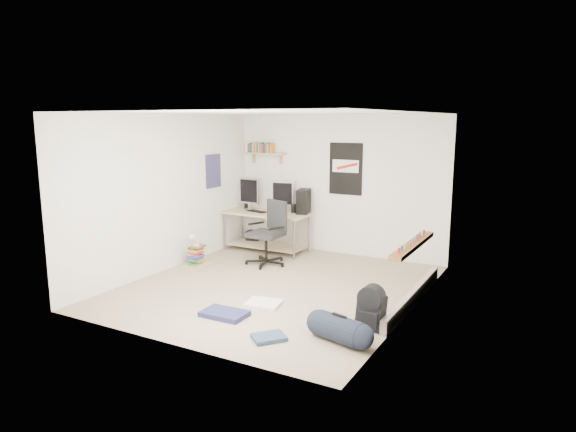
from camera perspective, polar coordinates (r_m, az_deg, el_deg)
The scene contains 26 objects.
floor at distance 7.60m, azimuth -1.41°, elevation -7.86°, with size 4.00×4.50×0.01m, color gray.
ceiling at distance 7.21m, azimuth -1.50°, elevation 11.42°, with size 4.00×4.50×0.01m, color white.
back_wall at distance 9.30m, azimuth 5.58°, elevation 3.44°, with size 4.00×0.01×2.50m, color silver.
left_wall at distance 8.48m, azimuth -13.25°, elevation 2.52°, with size 0.01×4.50×2.50m, color silver.
right_wall at distance 6.53m, azimuth 13.92°, elevation 0.13°, with size 0.01×4.50×2.50m, color silver.
desk at distance 9.53m, azimuth -2.43°, elevation -1.74°, with size 1.59×0.70×0.73m, color tan.
monitor_left at distance 9.72m, azimuth -4.32°, elevation 2.11°, with size 0.44×0.11×0.48m, color #BAB9BE.
monitor_right at distance 9.46m, azimuth -0.52°, elevation 1.80°, with size 0.41×0.10×0.45m, color #A8A8AD.
pc_tower at distance 9.35m, azimuth 1.73°, elevation 1.65°, with size 0.20×0.42×0.44m, color black.
keyboard at distance 9.51m, azimuth -3.49°, elevation 0.51°, with size 0.40×0.14×0.02m, color black.
speaker_left at distance 9.83m, azimuth -4.53°, elevation 1.30°, with size 0.09×0.09×0.18m, color black.
speaker_right at distance 9.38m, azimuth 0.69°, elevation 0.84°, with size 0.08×0.08×0.17m, color black.
office_chair at distance 8.61m, azimuth -2.46°, elevation -2.22°, with size 0.71×0.71×1.08m, color black.
wall_shelf at distance 9.81m, azimuth -2.49°, elevation 6.97°, with size 0.80×0.22×0.24m, color tan.
poster_back_wall at distance 9.18m, azimuth 6.42°, elevation 5.22°, with size 0.62×0.03×0.92m, color black.
poster_left_wall at distance 9.35m, azimuth -8.30°, elevation 4.97°, with size 0.02×0.42×0.60m, color navy.
window at distance 6.80m, azimuth 14.20°, elevation 2.24°, with size 0.10×1.50×1.26m, color brown.
baseboard_heater at distance 7.12m, azimuth 13.74°, elevation -8.66°, with size 0.08×2.50×0.18m, color #B7B2A8.
backpack at distance 6.16m, azimuth 9.22°, elevation -10.47°, with size 0.31×0.25×0.41m, color black.
duffel_bag at distance 5.79m, azimuth 5.70°, elevation -12.47°, with size 0.30×0.30×0.58m, color black.
tshirt at distance 6.88m, azimuth -2.73°, elevation -9.67°, with size 0.45×0.38×0.04m, color silver.
jeans_a at distance 6.55m, azimuth -7.07°, elevation -10.73°, with size 0.56×0.36×0.06m, color #23254F.
jeans_b at distance 5.87m, azimuth -2.14°, elevation -13.32°, with size 0.36×0.27×0.04m, color navy.
book_stack at distance 8.80m, azimuth -10.14°, elevation -4.39°, with size 0.40×0.33×0.28m, color brown.
desk_lamp at distance 8.71m, azimuth -10.17°, elevation -2.98°, with size 0.11×0.19×0.19m, color silver.
subwoofer at distance 10.02m, azimuth -3.81°, elevation -2.46°, with size 0.26×0.26×0.29m, color black.
Camera 1 is at (3.64, -6.22, 2.41)m, focal length 32.00 mm.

